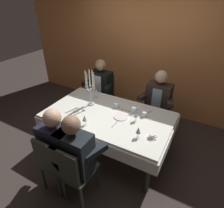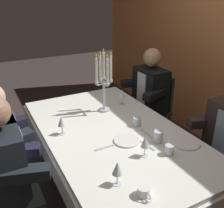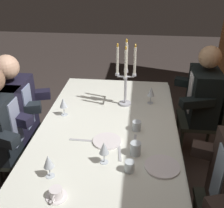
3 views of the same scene
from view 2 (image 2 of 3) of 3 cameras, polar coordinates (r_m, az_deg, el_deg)
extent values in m
plane|color=#382F2C|center=(2.65, 0.10, -19.92)|extent=(12.00, 12.00, 0.00)
cube|color=white|center=(2.22, 0.11, -6.34)|extent=(1.90, 1.10, 0.04)
cube|color=white|center=(2.27, 0.11, -8.74)|extent=(1.94, 1.14, 0.18)
cylinder|color=#292D24|center=(2.96, -15.09, -7.16)|extent=(0.07, 0.07, 0.70)
cylinder|color=#292D24|center=(3.21, -0.10, -3.68)|extent=(0.07, 0.07, 0.70)
cylinder|color=silver|center=(2.56, -1.74, -1.24)|extent=(0.11, 0.11, 0.02)
cylinder|color=silver|center=(2.50, -1.79, 1.88)|extent=(0.02, 0.02, 0.28)
cylinder|color=silver|center=(2.44, -1.84, 5.81)|extent=(0.04, 0.04, 0.02)
cylinder|color=white|center=(2.40, -1.88, 8.68)|extent=(0.02, 0.02, 0.23)
ellipsoid|color=yellow|center=(2.37, -1.92, 11.81)|extent=(0.02, 0.02, 0.03)
cylinder|color=silver|center=(2.43, -1.43, 4.22)|extent=(0.07, 0.01, 0.01)
cylinder|color=silver|center=(2.39, -1.03, 4.40)|extent=(0.04, 0.04, 0.02)
cylinder|color=white|center=(2.35, -1.05, 7.32)|extent=(0.02, 0.02, 0.23)
ellipsoid|color=yellow|center=(2.31, -1.07, 10.50)|extent=(0.02, 0.02, 0.03)
cylinder|color=silver|center=(2.47, -1.04, 4.61)|extent=(0.01, 0.08, 0.01)
cylinder|color=silver|center=(2.48, -0.27, 5.18)|extent=(0.04, 0.04, 0.02)
cylinder|color=white|center=(2.45, -0.27, 8.00)|extent=(0.02, 0.02, 0.23)
ellipsoid|color=yellow|center=(2.41, -0.28, 11.06)|extent=(0.02, 0.02, 0.03)
cylinder|color=silver|center=(2.49, -2.20, 4.73)|extent=(0.07, 0.01, 0.01)
cylinder|color=silver|center=(2.51, -2.59, 5.40)|extent=(0.04, 0.04, 0.02)
cylinder|color=white|center=(2.48, -2.64, 8.18)|extent=(0.02, 0.02, 0.23)
ellipsoid|color=yellow|center=(2.44, -2.70, 11.20)|extent=(0.02, 0.02, 0.03)
cylinder|color=silver|center=(2.44, -2.61, 4.34)|extent=(0.01, 0.08, 0.01)
cylinder|color=silver|center=(2.42, -3.42, 4.64)|extent=(0.04, 0.04, 0.02)
cylinder|color=white|center=(2.38, -3.50, 7.52)|extent=(0.02, 0.02, 0.23)
ellipsoid|color=yellow|center=(2.35, -3.58, 10.66)|extent=(0.02, 0.02, 0.03)
cylinder|color=white|center=(2.06, 3.34, -8.10)|extent=(0.21, 0.21, 0.01)
cylinder|color=white|center=(2.11, 16.01, -8.18)|extent=(0.23, 0.23, 0.01)
cylinder|color=silver|center=(1.66, 1.16, -17.30)|extent=(0.06, 0.06, 0.00)
cylinder|color=silver|center=(1.63, 1.18, -16.26)|extent=(0.01, 0.01, 0.07)
cone|color=silver|center=(1.58, 1.20, -14.04)|extent=(0.07, 0.07, 0.08)
cylinder|color=#E0D172|center=(1.60, 1.19, -14.73)|extent=(0.04, 0.04, 0.03)
cylinder|color=silver|center=(2.19, -10.93, -6.49)|extent=(0.06, 0.06, 0.00)
cylinder|color=silver|center=(2.17, -11.01, -5.59)|extent=(0.01, 0.01, 0.07)
cone|color=silver|center=(2.14, -11.18, -3.72)|extent=(0.07, 0.07, 0.08)
cylinder|color=silver|center=(2.70, 2.26, 0.00)|extent=(0.06, 0.06, 0.00)
cylinder|color=silver|center=(2.69, 2.27, 0.77)|extent=(0.01, 0.01, 0.07)
cone|color=silver|center=(2.66, 2.30, 2.35)|extent=(0.07, 0.07, 0.08)
cylinder|color=maroon|center=(2.67, 2.29, 1.86)|extent=(0.04, 0.04, 0.03)
cylinder|color=silver|center=(1.91, 7.23, -11.32)|extent=(0.06, 0.06, 0.00)
cylinder|color=silver|center=(1.88, 7.29, -10.34)|extent=(0.01, 0.01, 0.07)
cone|color=silver|center=(1.84, 7.42, -8.27)|extent=(0.07, 0.07, 0.08)
cylinder|color=maroon|center=(1.85, 7.38, -8.92)|extent=(0.04, 0.04, 0.03)
cylinder|color=silver|center=(1.94, 12.61, -9.89)|extent=(0.06, 0.06, 0.08)
cylinder|color=silver|center=(2.28, 5.59, -3.91)|extent=(0.07, 0.07, 0.08)
cylinder|color=silver|center=(2.06, 10.24, -7.11)|extent=(0.07, 0.07, 0.10)
cylinder|color=white|center=(1.60, 6.98, -19.49)|extent=(0.12, 0.12, 0.01)
cylinder|color=white|center=(1.57, 7.03, -18.68)|extent=(0.08, 0.08, 0.05)
torus|color=white|center=(1.54, 8.15, -19.67)|extent=(0.04, 0.01, 0.04)
cube|color=#B7B7BC|center=(1.97, -1.64, -9.70)|extent=(0.02, 0.17, 0.01)
cube|color=#B7B7BC|center=(2.02, 7.79, -9.06)|extent=(0.17, 0.04, 0.01)
cube|color=#B7B7BC|center=(2.18, 7.70, -6.48)|extent=(0.17, 0.02, 0.01)
cylinder|color=#292D24|center=(3.41, 3.77, -4.63)|extent=(0.04, 0.04, 0.42)
cylinder|color=#292D24|center=(3.16, 7.20, -7.36)|extent=(0.04, 0.04, 0.42)
cylinder|color=#292D24|center=(3.60, 8.67, -3.31)|extent=(0.04, 0.04, 0.42)
cylinder|color=#292D24|center=(3.35, 12.29, -5.75)|extent=(0.04, 0.04, 0.42)
cube|color=#292D24|center=(3.27, 8.21, -1.67)|extent=(0.42, 0.42, 0.04)
cube|color=#292D24|center=(3.29, 11.15, 2.79)|extent=(0.38, 0.04, 0.44)
cube|color=black|center=(3.16, 8.52, 3.09)|extent=(0.42, 0.26, 0.54)
cube|color=white|center=(3.07, 6.51, 3.21)|extent=(0.16, 0.01, 0.40)
sphere|color=tan|center=(3.04, 8.98, 10.24)|extent=(0.21, 0.21, 0.21)
cube|color=black|center=(3.26, 4.86, 4.68)|extent=(0.19, 0.34, 0.08)
cube|color=black|center=(2.92, 9.49, 2.14)|extent=(0.19, 0.34, 0.08)
cylinder|color=#292D24|center=(2.38, -16.44, -20.47)|extent=(0.04, 0.04, 0.42)
cylinder|color=#292D24|center=(2.65, -18.23, -15.38)|extent=(0.04, 0.04, 0.42)
cube|color=#292D24|center=(2.36, -22.48, -14.50)|extent=(0.42, 0.42, 0.04)
cube|color=black|center=(2.20, -23.66, -8.50)|extent=(0.42, 0.26, 0.54)
cube|color=#8592B6|center=(2.19, -20.30, -7.14)|extent=(0.16, 0.01, 0.40)
cube|color=black|center=(2.00, -20.31, -10.05)|extent=(0.19, 0.34, 0.08)
cube|color=black|center=(2.38, -22.01, -4.62)|extent=(0.19, 0.34, 0.08)
cylinder|color=#292D24|center=(2.44, -16.94, -19.09)|extent=(0.04, 0.04, 0.42)
cube|color=#292D24|center=(2.15, -21.54, -18.65)|extent=(0.42, 0.42, 0.04)
cube|color=black|center=(1.97, -22.81, -12.34)|extent=(0.42, 0.26, 0.54)
cube|color=#8A94B3|center=(1.96, -19.01, -10.83)|extent=(0.16, 0.01, 0.40)
cube|color=black|center=(1.77, -18.87, -14.51)|extent=(0.19, 0.34, 0.08)
cube|color=black|center=(2.14, -21.04, -7.72)|extent=(0.19, 0.34, 0.08)
cylinder|color=#292D24|center=(2.65, 17.76, -15.28)|extent=(0.04, 0.04, 0.42)
cylinder|color=#292D24|center=(2.88, 22.97, -12.63)|extent=(0.04, 0.04, 0.42)
cube|color=#879DB2|center=(2.29, 23.42, -6.30)|extent=(0.16, 0.01, 0.40)
cube|color=#2B211C|center=(2.43, 20.08, -3.70)|extent=(0.19, 0.34, 0.08)
camera|label=1|loc=(1.38, -104.76, 17.88)|focal=30.48mm
camera|label=3|loc=(1.15, 72.67, 13.34)|focal=43.38mm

